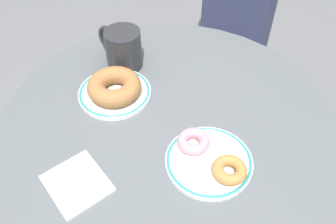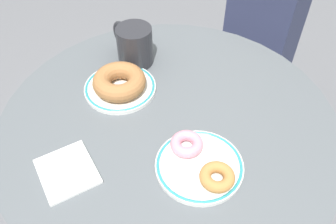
% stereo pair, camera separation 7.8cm
% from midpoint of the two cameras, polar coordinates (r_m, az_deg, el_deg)
% --- Properties ---
extents(cafe_table, '(0.76, 0.76, 0.71)m').
position_cam_midpoint_polar(cafe_table, '(0.98, -2.20, -10.96)').
color(cafe_table, '#565B60').
rests_on(cafe_table, ground).
extents(plate_left, '(0.17, 0.17, 0.01)m').
position_cam_midpoint_polar(plate_left, '(0.85, -11.28, 2.99)').
color(plate_left, white).
rests_on(plate_left, cafe_table).
extents(plate_right, '(0.17, 0.17, 0.01)m').
position_cam_midpoint_polar(plate_right, '(0.70, 3.49, -8.19)').
color(plate_right, white).
rests_on(plate_right, cafe_table).
extents(donut_cinnamon, '(0.18, 0.18, 0.04)m').
position_cam_midpoint_polar(donut_cinnamon, '(0.82, -11.45, 3.96)').
color(donut_cinnamon, '#A36B3D').
rests_on(donut_cinnamon, plate_left).
extents(donut_old_fashioned, '(0.07, 0.07, 0.02)m').
position_cam_midpoint_polar(donut_old_fashioned, '(0.67, 6.69, -9.55)').
color(donut_old_fashioned, '#BC7F42').
rests_on(donut_old_fashioned, plate_right).
extents(donut_pink_frosted, '(0.07, 0.07, 0.02)m').
position_cam_midpoint_polar(donut_pink_frosted, '(0.71, 1.04, -4.98)').
color(donut_pink_frosted, pink).
rests_on(donut_pink_frosted, plate_right).
extents(paper_napkin, '(0.13, 0.11, 0.01)m').
position_cam_midpoint_polar(paper_napkin, '(0.71, -17.65, -11.29)').
color(paper_napkin, white).
rests_on(paper_napkin, cafe_table).
extents(coffee_mug, '(0.14, 0.09, 0.10)m').
position_cam_midpoint_polar(coffee_mug, '(0.90, -9.92, 10.05)').
color(coffee_mug, '#28282D').
rests_on(coffee_mug, cafe_table).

